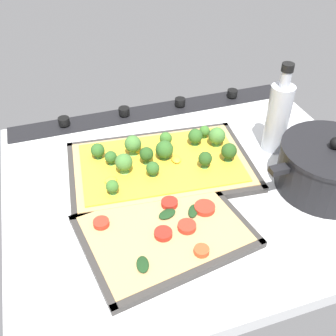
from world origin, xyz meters
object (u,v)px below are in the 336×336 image
object	(u,v)px
veggie_pizza_back	(166,229)
oil_bottle	(278,116)
cooking_pot	(328,167)
broccoli_pizza	(162,160)
baking_tray_front	(161,167)
baking_tray_back	(164,232)

from	to	relation	value
veggie_pizza_back	oil_bottle	size ratio (longest dim) A/B	1.41
cooking_pot	broccoli_pizza	bearing A→B (deg)	-28.50
cooking_pot	oil_bottle	xyz separation A→B (cm)	(3.34, -15.13, 3.77)
broccoli_pizza	cooking_pot	distance (cm)	34.16
oil_bottle	veggie_pizza_back	bearing A→B (deg)	28.63
cooking_pot	veggie_pizza_back	bearing A→B (deg)	3.61
cooking_pot	oil_bottle	distance (cm)	15.94
baking_tray_front	veggie_pizza_back	distance (cm)	18.75
veggie_pizza_back	baking_tray_back	bearing A→B (deg)	14.73
cooking_pot	oil_bottle	bearing A→B (deg)	-77.55
veggie_pizza_back	cooking_pot	distance (cm)	35.38
broccoli_pizza	veggie_pizza_back	xyz separation A→B (cm)	(5.19, 18.46, -1.01)
baking_tray_front	cooking_pot	size ratio (longest dim) A/B	1.53
broccoli_pizza	veggie_pizza_back	size ratio (longest dim) A/B	1.32
baking_tray_back	cooking_pot	size ratio (longest dim) A/B	1.19
oil_bottle	baking_tray_back	bearing A→B (deg)	28.53
baking_tray_front	cooking_pot	bearing A→B (deg)	152.32
broccoli_pizza	oil_bottle	bearing A→B (deg)	177.59
baking_tray_back	cooking_pot	world-z (taller)	cooking_pot
broccoli_pizza	baking_tray_back	size ratio (longest dim) A/B	1.20
baking_tray_back	veggie_pizza_back	world-z (taller)	veggie_pizza_back
baking_tray_back	oil_bottle	size ratio (longest dim) A/B	1.54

